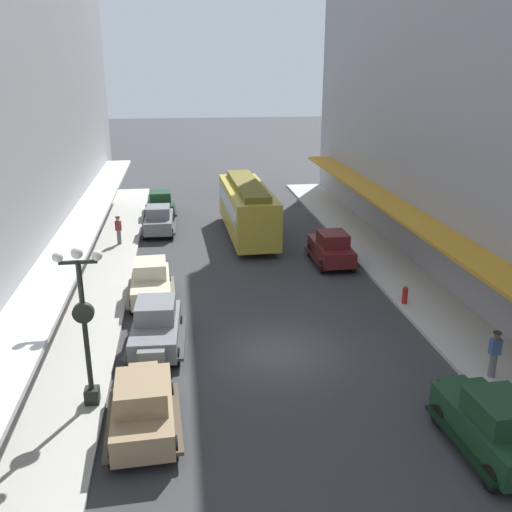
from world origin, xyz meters
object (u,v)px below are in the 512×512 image
Objects in this scene: parked_car_3 at (143,405)px; streetcar at (247,207)px; fire_hydrant at (405,295)px; parked_car_6 at (331,247)px; pedestrian_0 at (494,354)px; lamp_post_with_clock at (84,321)px; pedestrian_1 at (119,230)px; parked_car_0 at (156,326)px; parked_car_5 at (160,203)px; parked_car_2 at (159,219)px; parked_car_4 at (151,281)px; parked_car_1 at (493,423)px.

streetcar is (5.41, 19.47, 0.96)m from parked_car_3.
parked_car_6 is at bearing 106.59° from fire_hydrant.
lamp_post_with_clock is at bearing 179.04° from pedestrian_0.
fire_hydrant is 17.22m from pedestrian_1.
parked_car_0 is 13.47m from pedestrian_1.
parked_car_0 is at bearing -110.08° from streetcar.
streetcar is (5.53, -5.83, 0.96)m from parked_car_5.
parked_car_5 is 0.45× the size of streetcar.
lamp_post_with_clock is 14.36m from fire_hydrant.
parked_car_0 is 1.01× the size of parked_car_2.
pedestrian_0 is at bearing -0.96° from lamp_post_with_clock.
parked_car_2 reaches higher than pedestrian_1.
parked_car_5 is (-0.12, 25.30, 0.00)m from parked_car_3.
parked_car_2 is 1.00× the size of parked_car_6.
lamp_post_with_clock is 13.46m from pedestrian_0.
parked_car_0 is at bearing -88.84° from parked_car_2.
parked_car_4 is at bearing 79.75° from lamp_post_with_clock.
parked_car_3 is at bearing -105.53° from streetcar.
fire_hydrant is (12.75, 6.14, -2.42)m from lamp_post_with_clock.
parked_car_4 is 11.08m from streetcar.
pedestrian_0 and pedestrian_1 have the same top height.
pedestrian_0 reaches higher than fire_hydrant.
parked_car_1 is 22.08m from streetcar.
parked_car_1 reaches higher than pedestrian_1.
streetcar reaches higher than pedestrian_1.
parked_car_3 is at bearing -173.31° from pedestrian_0.
parked_car_0 is at bearing 141.54° from parked_car_1.
parked_car_2 is at bearing 142.63° from parked_car_6.
parked_car_2 is at bearing 112.78° from parked_car_1.
streetcar is 7.91m from pedestrian_1.
parked_car_3 is 20.23m from streetcar.
parked_car_2 is 10.94m from parked_car_4.
parked_car_0 is 12.06m from pedestrian_0.
parked_car_4 is at bearing 128.80° from parked_car_1.
parked_car_5 is at bearing 129.07° from parked_car_6.
pedestrian_0 is at bearing -36.03° from parked_car_4.
lamp_post_with_clock reaches higher than pedestrian_0.
fire_hydrant is at bearing 34.95° from parked_car_3.
parked_car_5 is at bearing 109.44° from parked_car_1.
pedestrian_0 is (13.32, -0.22, -1.97)m from lamp_post_with_clock.
parked_car_5 and parked_car_6 have the same top height.
parked_car_1 is at bearing -18.54° from lamp_post_with_clock.
fire_hydrant is 0.49× the size of pedestrian_0.
parked_car_1 is at bearing -12.88° from parked_car_3.
parked_car_0 and parked_car_2 have the same top height.
parked_car_2 and parked_car_4 have the same top height.
pedestrian_0 is (11.63, 1.36, 0.07)m from parked_car_3.
parked_car_0 is at bearing 161.18° from pedestrian_0.
pedestrian_1 reaches higher than fire_hydrant.
fire_hydrant is at bearing -57.53° from parked_car_5.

